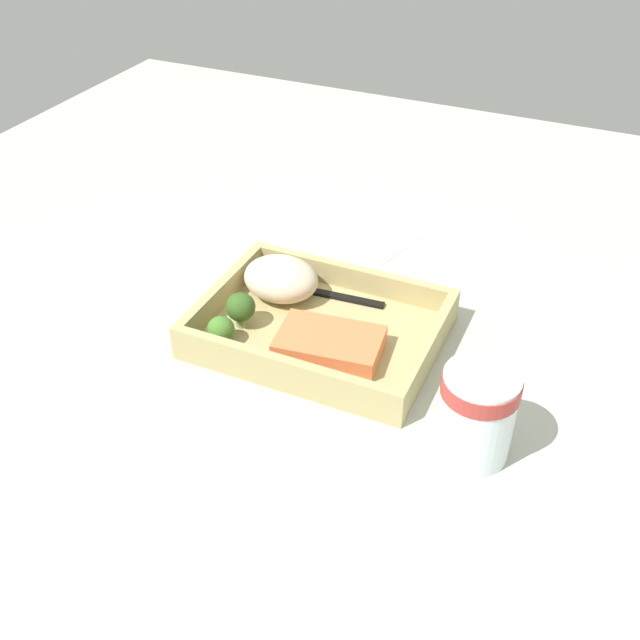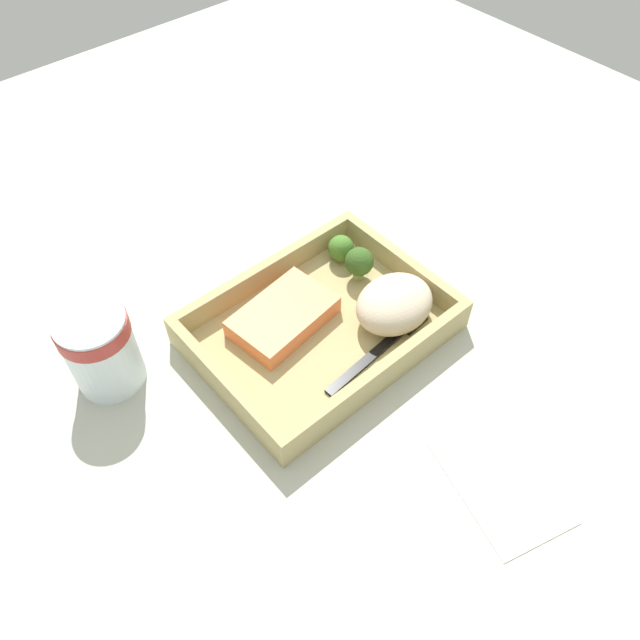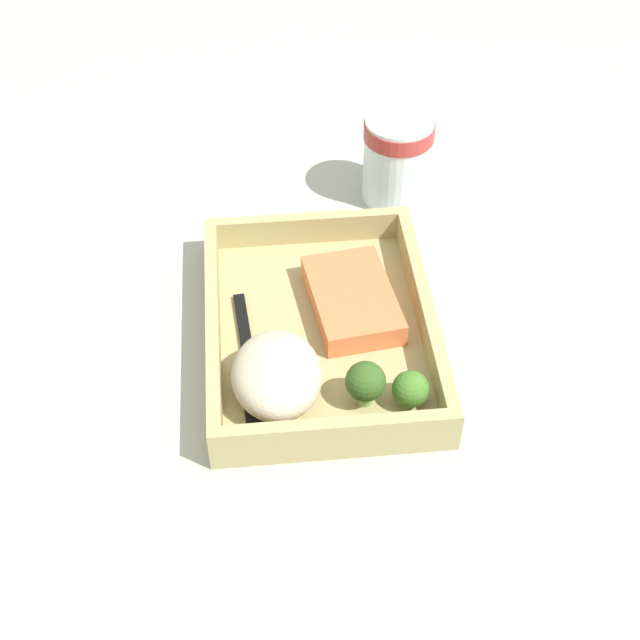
% 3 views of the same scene
% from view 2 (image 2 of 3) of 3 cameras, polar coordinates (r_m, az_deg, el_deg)
% --- Properties ---
extents(ground_plane, '(1.60, 1.60, 0.02)m').
position_cam_2_polar(ground_plane, '(0.74, 0.00, -1.82)').
color(ground_plane, '#B6B9A8').
extents(takeout_tray, '(0.28, 0.21, 0.01)m').
position_cam_2_polar(takeout_tray, '(0.73, 0.00, -1.05)').
color(takeout_tray, tan).
rests_on(takeout_tray, ground_plane).
extents(tray_rim, '(0.28, 0.21, 0.03)m').
position_cam_2_polar(tray_rim, '(0.71, 0.00, 0.04)').
color(tray_rim, tan).
rests_on(tray_rim, takeout_tray).
extents(salmon_fillet, '(0.13, 0.09, 0.02)m').
position_cam_2_polar(salmon_fillet, '(0.72, -3.39, 0.32)').
color(salmon_fillet, '#ED7745').
rests_on(salmon_fillet, takeout_tray).
extents(mashed_potatoes, '(0.10, 0.08, 0.05)m').
position_cam_2_polar(mashed_potatoes, '(0.72, 6.81, 1.47)').
color(mashed_potatoes, beige).
rests_on(mashed_potatoes, takeout_tray).
extents(broccoli_floret_1, '(0.04, 0.04, 0.05)m').
position_cam_2_polar(broccoli_floret_1, '(0.76, 3.60, 5.28)').
color(broccoli_floret_1, '#7E9958').
rests_on(broccoli_floret_1, takeout_tray).
extents(broccoli_floret_2, '(0.03, 0.03, 0.04)m').
position_cam_2_polar(broccoli_floret_2, '(0.79, 1.92, 6.57)').
color(broccoli_floret_2, '#7DA150').
rests_on(broccoli_floret_2, takeout_tray).
extents(fork, '(0.16, 0.03, 0.00)m').
position_cam_2_polar(fork, '(0.71, 5.80, -2.41)').
color(fork, black).
rests_on(fork, takeout_tray).
extents(paper_cup, '(0.08, 0.08, 0.10)m').
position_cam_2_polar(paper_cup, '(0.69, -19.49, -2.32)').
color(paper_cup, white).
rests_on(paper_cup, ground_plane).
extents(receipt_slip, '(0.12, 0.15, 0.00)m').
position_cam_2_polar(receipt_slip, '(0.66, 16.25, -13.99)').
color(receipt_slip, white).
rests_on(receipt_slip, ground_plane).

